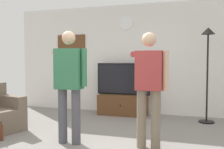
{
  "coord_description": "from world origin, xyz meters",
  "views": [
    {
      "loc": [
        1.27,
        -3.18,
        1.29
      ],
      "look_at": [
        -0.07,
        1.2,
        1.05
      ],
      "focal_mm": 39.86,
      "sensor_mm": 36.0,
      "label": 1
    }
  ],
  "objects": [
    {
      "name": "framed_picture",
      "position": [
        -1.72,
        2.9,
        1.75
      ],
      "size": [
        0.8,
        0.04,
        0.5
      ],
      "primitive_type": "cube",
      "color": "brown"
    },
    {
      "name": "person_standing_nearer_couch",
      "position": [
        0.73,
        0.48,
        0.97
      ],
      "size": [
        0.57,
        0.78,
        1.72
      ],
      "color": "#7A6B56",
      "rests_on": "ground_plane"
    },
    {
      "name": "wall_clock",
      "position": [
        -0.22,
        2.89,
        2.25
      ],
      "size": [
        0.33,
        0.03,
        0.33
      ],
      "primitive_type": "cylinder",
      "rotation": [
        1.57,
        0.0,
        0.0
      ],
      "color": "white"
    },
    {
      "name": "tv_stand",
      "position": [
        -0.22,
        2.6,
        0.24
      ],
      "size": [
        1.17,
        0.5,
        0.49
      ],
      "color": "brown",
      "rests_on": "ground_plane"
    },
    {
      "name": "person_standing_nearer_lamp",
      "position": [
        -0.5,
        0.33,
        1.0
      ],
      "size": [
        0.6,
        0.78,
        1.76
      ],
      "color": "#4C4C51",
      "rests_on": "ground_plane"
    },
    {
      "name": "television",
      "position": [
        -0.22,
        2.65,
        0.87
      ],
      "size": [
        1.3,
        0.07,
        0.76
      ],
      "color": "black",
      "rests_on": "tv_stand"
    },
    {
      "name": "beverage_bottle",
      "position": [
        -1.62,
        0.11,
        0.13
      ],
      "size": [
        0.07,
        0.07,
        0.32
      ],
      "color": "#592D19",
      "rests_on": "ground_plane"
    },
    {
      "name": "back_wall",
      "position": [
        0.0,
        2.95,
        1.35
      ],
      "size": [
        6.4,
        0.1,
        2.7
      ],
      "primitive_type": "cube",
      "color": "silver",
      "rests_on": "ground_plane"
    },
    {
      "name": "floor_lamp",
      "position": [
        1.67,
        2.37,
        1.43
      ],
      "size": [
        0.32,
        0.32,
        2.0
      ],
      "color": "black",
      "rests_on": "ground_plane"
    }
  ]
}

